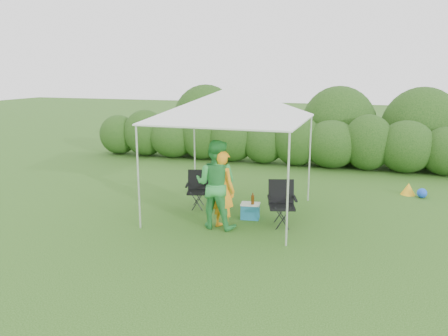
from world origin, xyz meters
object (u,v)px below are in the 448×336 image
(chair_right, at_px, (282,200))
(chair_left, at_px, (198,187))
(man, at_px, (223,190))
(woman, at_px, (216,184))
(canopy, at_px, (233,103))
(cooler, at_px, (250,211))

(chair_right, distance_m, chair_left, 2.17)
(man, bearing_deg, chair_left, -22.77)
(chair_left, relative_size, woman, 0.48)
(canopy, bearing_deg, cooler, -26.46)
(woman, bearing_deg, chair_left, -50.65)
(man, bearing_deg, chair_right, -126.25)
(chair_right, relative_size, man, 0.58)
(chair_right, distance_m, cooler, 0.80)
(chair_left, bearing_deg, cooler, -33.71)
(woman, height_order, cooler, woman)
(chair_left, distance_m, cooler, 1.48)
(chair_left, distance_m, man, 1.55)
(canopy, relative_size, chair_right, 3.32)
(chair_left, height_order, cooler, chair_left)
(man, height_order, woman, woman)
(canopy, height_order, chair_right, canopy)
(chair_right, distance_m, woman, 1.41)
(canopy, xyz_separation_m, chair_left, (-0.90, 0.19, -1.97))
(canopy, bearing_deg, man, -84.10)
(canopy, relative_size, woman, 1.71)
(chair_left, relative_size, man, 0.54)
(man, bearing_deg, cooler, -91.95)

